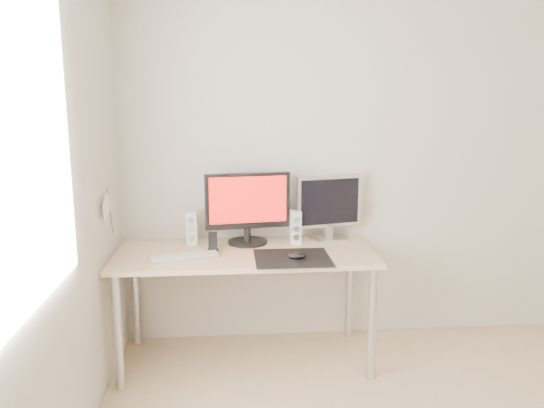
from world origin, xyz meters
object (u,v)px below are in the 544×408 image
desk (245,263)px  phone_dock (213,246)px  mouse (296,256)px  main_monitor (248,206)px  speaker_left (192,228)px  speaker_right (296,227)px  keyboard (184,256)px  second_monitor (329,205)px

desk → phone_dock: 0.23m
mouse → main_monitor: size_ratio=0.19×
speaker_left → speaker_right: bearing=-3.5°
main_monitor → keyboard: 0.54m
main_monitor → second_monitor: (0.54, 0.05, -0.01)m
speaker_right → phone_dock: speaker_right is taller
second_monitor → speaker_right: second_monitor is taller
main_monitor → second_monitor: 0.54m
main_monitor → phone_dock: main_monitor is taller
speaker_left → speaker_right: 0.68m
keyboard → phone_dock: phone_dock is taller
desk → main_monitor: main_monitor is taller
mouse → phone_dock: (-0.50, 0.21, 0.02)m
second_monitor → phone_dock: (-0.76, -0.22, -0.20)m
phone_dock → second_monitor: bearing=15.9°
speaker_right → second_monitor: bearing=16.8°
desk → speaker_right: 0.41m
mouse → desk: mouse is taller
keyboard → second_monitor: bearing=19.5°
phone_dock → mouse: bearing=-22.7°
desk → keyboard: 0.39m
second_monitor → desk: bearing=-158.3°
speaker_left → phone_dock: size_ratio=1.73×
second_monitor → phone_dock: 0.82m
desk → speaker_right: bearing=24.8°
desk → second_monitor: bearing=21.7°
desk → keyboard: bearing=-164.1°
speaker_right → phone_dock: 0.56m
desk → main_monitor: bearing=81.8°
mouse → main_monitor: (-0.27, 0.38, 0.23)m
mouse → phone_dock: size_ratio=0.86×
desk → second_monitor: size_ratio=3.58×
second_monitor → speaker_left: second_monitor is taller
main_monitor → mouse: bearing=-54.1°
speaker_left → keyboard: (-0.03, -0.30, -0.10)m
main_monitor → keyboard: size_ratio=1.26×
desk → phone_dock: size_ratio=12.73×
main_monitor → speaker_right: main_monitor is taller
main_monitor → speaker_left: (-0.36, 0.02, -0.15)m
main_monitor → phone_dock: size_ratio=4.39×
second_monitor → mouse: bearing=-122.4°
main_monitor → speaker_left: main_monitor is taller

